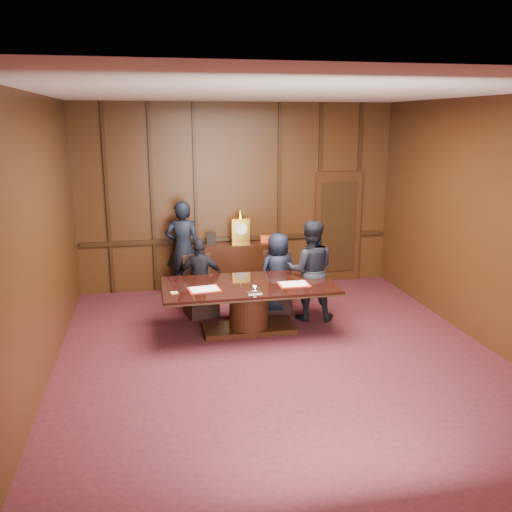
# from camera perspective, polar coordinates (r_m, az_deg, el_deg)

# --- Properties ---
(room) EXTENTS (7.00, 7.04, 3.50)m
(room) POSITION_cam_1_polar(r_m,az_deg,el_deg) (7.12, 3.05, 2.37)
(room) COLOR #330E15
(room) RESTS_ON ground
(sideboard) EXTENTS (1.60, 0.45, 1.54)m
(sideboard) POSITION_cam_1_polar(r_m,az_deg,el_deg) (10.37, -1.64, -0.88)
(sideboard) COLOR black
(sideboard) RESTS_ON ground
(conference_table) EXTENTS (2.62, 1.32, 0.76)m
(conference_table) POSITION_cam_1_polar(r_m,az_deg,el_deg) (8.29, -0.76, -4.61)
(conference_table) COLOR black
(conference_table) RESTS_ON ground
(folder_left) EXTENTS (0.50, 0.38, 0.02)m
(folder_left) POSITION_cam_1_polar(r_m,az_deg,el_deg) (7.96, -5.49, -3.51)
(folder_left) COLOR #B41E10
(folder_left) RESTS_ON conference_table
(folder_right) EXTENTS (0.46, 0.33, 0.02)m
(folder_right) POSITION_cam_1_polar(r_m,az_deg,el_deg) (8.19, 3.98, -2.97)
(folder_right) COLOR #B41E10
(folder_right) RESTS_ON conference_table
(inkstand) EXTENTS (0.20, 0.14, 0.12)m
(inkstand) POSITION_cam_1_polar(r_m,az_deg,el_deg) (7.77, -0.16, -3.53)
(inkstand) COLOR white
(inkstand) RESTS_ON conference_table
(notepad) EXTENTS (0.11, 0.09, 0.01)m
(notepad) POSITION_cam_1_polar(r_m,az_deg,el_deg) (7.87, -8.62, -3.84)
(notepad) COLOR #DFD96D
(notepad) RESTS_ON conference_table
(chair_left) EXTENTS (0.58, 0.58, 0.99)m
(chair_left) POSITION_cam_1_polar(r_m,az_deg,el_deg) (9.10, -5.85, -4.40)
(chair_left) COLOR black
(chair_left) RESTS_ON ground
(chair_right) EXTENTS (0.58, 0.58, 0.99)m
(chair_right) POSITION_cam_1_polar(r_m,az_deg,el_deg) (9.30, 2.23, -3.91)
(chair_right) COLOR black
(chair_right) RESTS_ON ground
(signatory_left) EXTENTS (0.81, 0.44, 1.31)m
(signatory_left) POSITION_cam_1_polar(r_m,az_deg,el_deg) (8.92, -5.83, -2.34)
(signatory_left) COLOR black
(signatory_left) RESTS_ON ground
(signatory_right) EXTENTS (0.74, 0.56, 1.36)m
(signatory_right) POSITION_cam_1_polar(r_m,az_deg,el_deg) (9.11, 2.33, -1.76)
(signatory_right) COLOR black
(signatory_right) RESTS_ON ground
(witness_left) EXTENTS (0.72, 0.55, 1.77)m
(witness_left) POSITION_cam_1_polar(r_m,az_deg,el_deg) (10.00, -7.68, 0.79)
(witness_left) COLOR black
(witness_left) RESTS_ON ground
(witness_right) EXTENTS (0.92, 0.78, 1.64)m
(witness_right) POSITION_cam_1_polar(r_m,az_deg,el_deg) (8.76, 5.72, -1.51)
(witness_right) COLOR black
(witness_right) RESTS_ON ground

